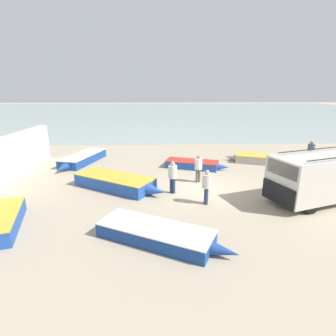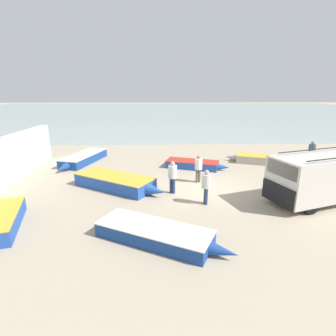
% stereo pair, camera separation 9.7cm
% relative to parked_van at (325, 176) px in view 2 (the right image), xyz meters
% --- Properties ---
extents(ground_plane, '(200.00, 200.00, 0.00)m').
position_rel_parked_van_xyz_m(ground_plane, '(-5.43, 1.70, -1.24)').
color(ground_plane, tan).
extents(sea_water, '(120.00, 80.00, 0.01)m').
position_rel_parked_van_xyz_m(sea_water, '(-5.43, 53.70, -1.23)').
color(sea_water, '#99A89E').
rests_on(sea_water, ground_plane).
extents(harbor_wall, '(0.50, 12.18, 2.57)m').
position_rel_parked_van_xyz_m(harbor_wall, '(-16.48, 2.70, 0.05)').
color(harbor_wall, silver).
rests_on(harbor_wall, ground_plane).
extents(parked_van, '(5.76, 3.58, 2.38)m').
position_rel_parked_van_xyz_m(parked_van, '(0.00, 0.00, 0.00)').
color(parked_van, beige).
rests_on(parked_van, ground_plane).
extents(fishing_rowboat_0, '(5.15, 3.79, 0.68)m').
position_rel_parked_van_xyz_m(fishing_rowboat_0, '(-10.04, 2.02, -0.90)').
color(fishing_rowboat_0, '#234CA3').
rests_on(fishing_rowboat_0, ground_plane).
extents(fishing_rowboat_1, '(4.31, 2.40, 0.50)m').
position_rel_parked_van_xyz_m(fishing_rowboat_1, '(-5.41, 5.69, -0.99)').
color(fishing_rowboat_1, '#234CA3').
rests_on(fishing_rowboat_1, ground_plane).
extents(fishing_rowboat_2, '(4.81, 2.73, 0.56)m').
position_rel_parked_van_xyz_m(fishing_rowboat_2, '(-0.29, 6.81, -0.96)').
color(fishing_rowboat_2, '#ADA89E').
rests_on(fishing_rowboat_2, ground_plane).
extents(fishing_rowboat_4, '(4.90, 3.17, 0.52)m').
position_rel_parked_van_xyz_m(fishing_rowboat_4, '(-7.82, -3.26, -0.98)').
color(fishing_rowboat_4, navy).
rests_on(fishing_rowboat_4, ground_plane).
extents(fishing_rowboat_5, '(2.63, 5.29, 0.61)m').
position_rel_parked_van_xyz_m(fishing_rowboat_5, '(-13.36, 7.27, -0.93)').
color(fishing_rowboat_5, navy).
rests_on(fishing_rowboat_5, ground_plane).
extents(fisherman_0, '(0.42, 0.42, 1.61)m').
position_rel_parked_van_xyz_m(fisherman_0, '(-5.53, 2.83, -0.27)').
color(fisherman_0, '#5B564C').
rests_on(fisherman_0, ground_plane).
extents(fisherman_1, '(0.43, 0.43, 1.66)m').
position_rel_parked_van_xyz_m(fisherman_1, '(-5.60, -0.17, -0.25)').
color(fisherman_1, navy).
rests_on(fisherman_1, ground_plane).
extents(fisherman_2, '(0.45, 0.45, 1.70)m').
position_rel_parked_van_xyz_m(fisherman_2, '(-7.09, 1.22, -0.22)').
color(fisherman_2, navy).
rests_on(fisherman_2, ground_plane).
extents(fisherman_3, '(0.46, 0.46, 1.75)m').
position_rel_parked_van_xyz_m(fisherman_3, '(2.83, 6.04, -0.19)').
color(fisherman_3, navy).
rests_on(fisherman_3, ground_plane).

